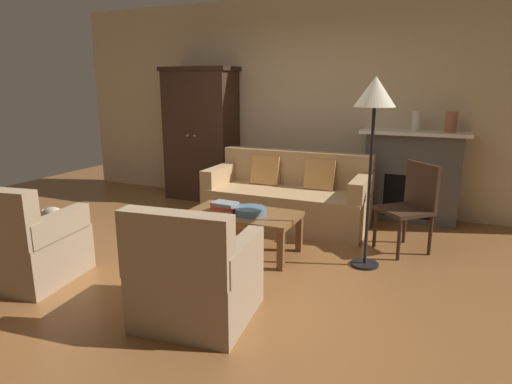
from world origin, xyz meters
name	(u,v)px	position (x,y,z in m)	size (l,w,h in m)	color
ground_plane	(210,266)	(0.00, 0.00, 0.00)	(9.60, 9.60, 0.00)	brown
back_wall	(300,104)	(0.00, 2.55, 1.40)	(7.20, 0.10, 2.80)	beige
fireplace	(412,176)	(1.55, 2.30, 0.57)	(1.26, 0.48, 1.12)	#4C4947
armoire	(201,134)	(-1.40, 2.22, 0.96)	(1.06, 0.57, 1.90)	#382319
couch	(288,198)	(0.21, 1.54, 0.32)	(1.93, 0.88, 0.86)	tan
coffee_table	(243,218)	(0.13, 0.46, 0.37)	(1.10, 0.60, 0.42)	brown
fruit_bowl	(250,211)	(0.22, 0.43, 0.45)	(0.31, 0.31, 0.07)	slate
book_stack	(225,207)	(-0.04, 0.39, 0.47)	(0.25, 0.18, 0.10)	gold
mantel_vase_cream	(416,121)	(1.55, 2.28, 1.24)	(0.10, 0.10, 0.23)	beige
mantel_vase_terracotta	(451,122)	(1.93, 2.28, 1.24)	(0.13, 0.13, 0.24)	#A86042
armchair_near_left	(23,246)	(-1.29, -0.92, 0.32)	(0.88, 0.88, 0.88)	#997F60
armchair_near_right	(195,279)	(0.39, -0.87, 0.32)	(0.86, 0.85, 0.88)	#997F60
side_chair_wooden	(412,202)	(1.65, 1.21, 0.51)	(0.62, 0.62, 0.90)	#382319
floor_lamp	(375,104)	(1.32, 0.62, 1.50)	(0.36, 0.36, 1.73)	black
dog	(56,218)	(-1.89, -0.05, 0.25)	(0.56, 0.29, 0.39)	beige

